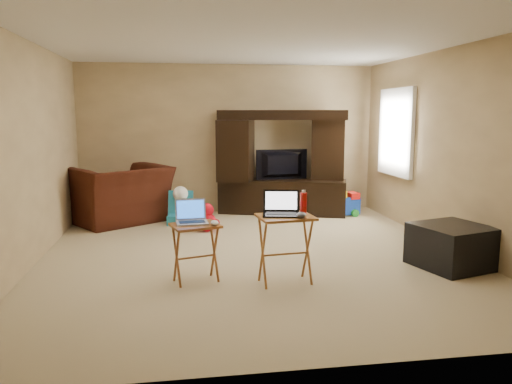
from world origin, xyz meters
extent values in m
plane|color=beige|center=(0.00, 0.00, 0.00)|extent=(5.50, 5.50, 0.00)
plane|color=silver|center=(0.00, 0.00, 2.50)|extent=(5.50, 5.50, 0.00)
plane|color=tan|center=(0.00, 2.75, 1.25)|extent=(5.00, 0.00, 5.00)
plane|color=tan|center=(0.00, -2.75, 1.25)|extent=(5.00, 0.00, 5.00)
plane|color=tan|center=(-2.50, 0.00, 1.25)|extent=(0.00, 5.50, 5.50)
plane|color=tan|center=(2.50, 0.00, 1.25)|extent=(0.00, 5.50, 5.50)
plane|color=white|center=(2.48, 1.55, 1.40)|extent=(0.00, 1.20, 1.20)
cube|color=white|center=(2.46, 1.55, 1.40)|extent=(0.06, 1.14, 1.34)
cube|color=black|center=(0.86, 2.42, 0.87)|extent=(2.18, 1.19, 1.74)
imported|color=black|center=(0.86, 2.37, 0.83)|extent=(0.89, 0.19, 0.51)
imported|color=#431A0E|center=(-1.79, 2.12, 0.44)|extent=(1.79, 1.75, 0.88)
cube|color=black|center=(2.10, -0.81, 0.23)|extent=(0.90, 0.90, 0.47)
cube|color=#965E24|center=(-0.72, -0.87, 0.30)|extent=(0.54, 0.48, 0.60)
cube|color=#A25C27|center=(0.16, -1.04, 0.35)|extent=(0.58, 0.48, 0.69)
cube|color=#A5A5A9|center=(-0.75, -0.84, 0.72)|extent=(0.33, 0.28, 0.24)
cube|color=black|center=(0.12, -1.02, 0.81)|extent=(0.41, 0.36, 0.24)
ellipsoid|color=silver|center=(-0.53, -0.94, 0.62)|extent=(0.09, 0.13, 0.05)
ellipsoid|color=#38383C|center=(0.29, -1.16, 0.72)|extent=(0.12, 0.16, 0.06)
cylinder|color=#B7110B|center=(0.36, -0.96, 0.80)|extent=(0.07, 0.07, 0.21)
camera|label=1|loc=(-0.87, -5.76, 1.70)|focal=35.00mm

